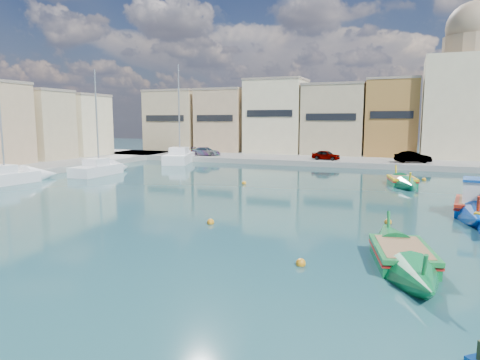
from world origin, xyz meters
The scene contains 12 objects.
ground centered at (0.00, 0.00, 0.00)m, with size 160.00×160.00×0.00m, color #113235.
north_quay centered at (0.00, 32.00, 0.30)m, with size 80.00×8.00×0.60m, color gray.
north_townhouses centered at (6.68, 39.36, 5.00)m, with size 83.20×7.87×10.19m.
church_block centered at (10.00, 40.00, 8.41)m, with size 10.00×10.00×19.10m.
parked_cars centered at (-7.88, 30.50, 1.17)m, with size 28.70×2.16×1.22m.
luzzu_blue_cabin centered at (7.41, 7.36, 0.38)m, with size 3.24×9.06×3.14m.
luzzu_green centered at (3.33, 17.32, 0.25)m, with size 3.40×7.49×2.29m.
luzzu_blue_south centered at (3.71, -2.97, 0.25)m, with size 3.57×8.38×2.36m.
yacht_north centered at (-22.75, 28.14, 0.50)m, with size 5.42×9.85×12.66m.
yacht_midnorth centered at (-23.64, 14.80, 0.42)m, with size 2.31×7.50×10.61m.
yacht_mid centered at (-26.51, 7.21, 0.41)m, with size 2.98×8.55×10.57m.
mooring_buoys centered at (2.68, 5.04, 0.08)m, with size 24.19×25.51×0.36m.
Camera 1 is at (3.74, -19.03, 5.21)m, focal length 32.00 mm.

